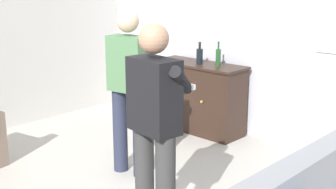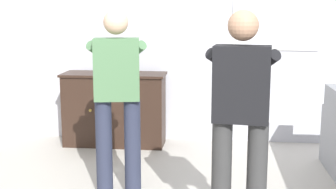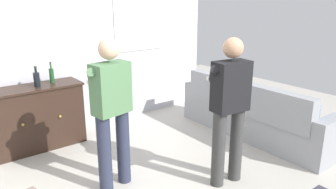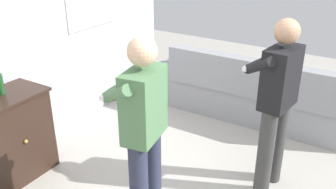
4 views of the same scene
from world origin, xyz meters
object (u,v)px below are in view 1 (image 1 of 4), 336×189
at_px(bottle_liquor_amber, 218,57).
at_px(person_standing_right, 156,124).
at_px(sideboard_cabinet, 198,97).
at_px(bottle_wine_green, 200,56).
at_px(person_standing_left, 130,85).

bearing_deg(bottle_liquor_amber, person_standing_right, -63.19).
height_order(sideboard_cabinet, bottle_liquor_amber, bottle_liquor_amber).
bearing_deg(bottle_liquor_amber, bottle_wine_green, -160.34).
distance_m(bottle_wine_green, bottle_liquor_amber, 0.25).
xyz_separation_m(bottle_wine_green, person_standing_left, (0.32, -1.49, -0.07)).
bearing_deg(bottle_wine_green, sideboard_cabinet, 138.00).
relative_size(sideboard_cabinet, person_standing_right, 0.76).
bearing_deg(person_standing_left, bottle_wine_green, 102.23).
bearing_deg(sideboard_cabinet, person_standing_left, -76.44).
xyz_separation_m(sideboard_cabinet, bottle_liquor_amber, (0.28, 0.04, 0.56)).
bearing_deg(person_standing_right, person_standing_left, 146.13).
relative_size(sideboard_cabinet, person_standing_left, 0.76).
relative_size(bottle_liquor_amber, person_standing_left, 0.18).
xyz_separation_m(bottle_liquor_amber, person_standing_right, (1.16, -2.29, -0.08)).
relative_size(bottle_wine_green, person_standing_left, 0.17).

